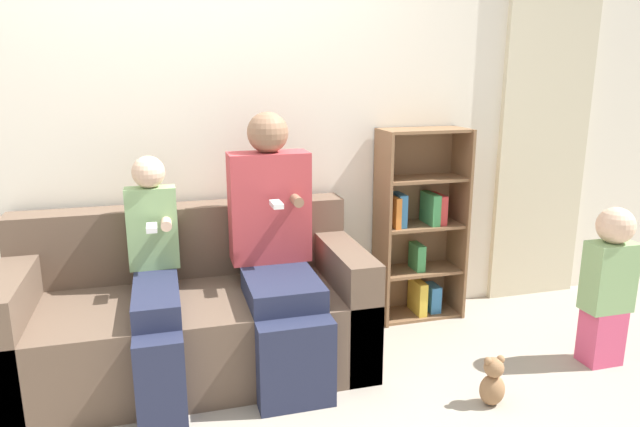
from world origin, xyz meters
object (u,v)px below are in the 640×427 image
(teddy_bear, at_px, (493,382))
(adult_seated, at_px, (277,242))
(bookshelf, at_px, (419,229))
(toddler_standing, at_px, (608,283))
(child_seated, at_px, (155,282))
(couch, at_px, (191,316))

(teddy_bear, bearing_deg, adult_seated, 143.69)
(adult_seated, relative_size, bookshelf, 1.11)
(bookshelf, xyz_separation_m, teddy_bear, (-0.10, -1.05, -0.44))
(adult_seated, height_order, toddler_standing, adult_seated)
(toddler_standing, bearing_deg, child_seated, 170.09)
(couch, height_order, adult_seated, adult_seated)
(adult_seated, height_order, child_seated, adult_seated)
(couch, distance_m, toddler_standing, 2.15)
(couch, height_order, child_seated, child_seated)
(child_seated, relative_size, toddler_standing, 1.30)
(toddler_standing, height_order, bookshelf, bookshelf)
(couch, height_order, toddler_standing, toddler_standing)
(couch, distance_m, adult_seated, 0.59)
(adult_seated, distance_m, teddy_bear, 1.22)
(teddy_bear, bearing_deg, couch, 150.51)
(bookshelf, bearing_deg, toddler_standing, -51.81)
(couch, relative_size, toddler_standing, 2.09)
(adult_seated, xyz_separation_m, bookshelf, (0.97, 0.41, -0.11))
(couch, bearing_deg, toddler_standing, -14.63)
(child_seated, height_order, bookshelf, bookshelf)
(toddler_standing, height_order, teddy_bear, toddler_standing)
(toddler_standing, bearing_deg, teddy_bear, -165.59)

